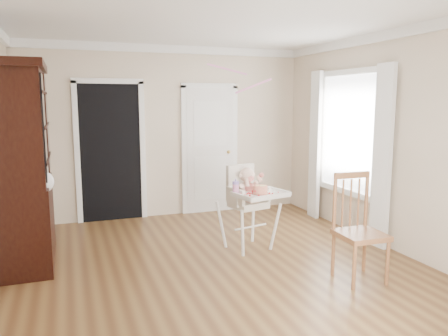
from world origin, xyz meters
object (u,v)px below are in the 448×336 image
object	(u,v)px
high_chair	(249,197)
china_cabinet	(24,165)
cake	(260,190)
dining_chair	(359,231)
sippy_cup	(236,187)

from	to	relation	value
high_chair	china_cabinet	bearing A→B (deg)	157.52
cake	china_cabinet	distance (m)	2.69
cake	dining_chair	distance (m)	1.24
dining_chair	china_cabinet	bearing A→B (deg)	155.31
cake	dining_chair	world-z (taller)	dining_chair
cake	dining_chair	bearing A→B (deg)	-57.07
high_chair	dining_chair	world-z (taller)	dining_chair
high_chair	cake	xyz separation A→B (m)	(0.04, -0.24, 0.14)
china_cabinet	dining_chair	world-z (taller)	china_cabinet
sippy_cup	dining_chair	world-z (taller)	dining_chair
cake	china_cabinet	xyz separation A→B (m)	(-2.59, 0.66, 0.33)
china_cabinet	sippy_cup	bearing A→B (deg)	-13.30
cake	sippy_cup	world-z (taller)	sippy_cup
cake	sippy_cup	bearing A→B (deg)	157.68
china_cabinet	dining_chair	xyz separation A→B (m)	(3.25, -1.67, -0.62)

